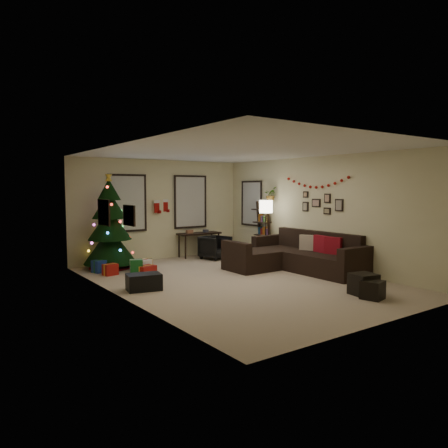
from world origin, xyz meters
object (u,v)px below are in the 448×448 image
(christmas_tree, at_px, (110,228))
(sofa, at_px, (294,258))
(desk_chair, at_px, (215,247))
(bookshelf, at_px, (263,231))
(desk, at_px, (199,235))

(christmas_tree, bearing_deg, sofa, -39.14)
(christmas_tree, bearing_deg, desk_chair, -7.52)
(sofa, bearing_deg, bookshelf, 74.00)
(christmas_tree, height_order, sofa, christmas_tree)
(desk, relative_size, bookshelf, 0.79)
(christmas_tree, distance_m, desk, 2.75)
(christmas_tree, xyz_separation_m, bookshelf, (3.93, -1.11, -0.21))
(christmas_tree, relative_size, desk, 1.88)
(sofa, height_order, bookshelf, bookshelf)
(sofa, xyz_separation_m, bookshelf, (0.49, 1.69, 0.47))
(christmas_tree, bearing_deg, desk, 5.82)
(sofa, distance_m, desk, 3.18)
(sofa, xyz_separation_m, desk_chair, (-0.62, 2.43, 0.02))
(sofa, height_order, desk, sofa)
(christmas_tree, height_order, desk_chair, christmas_tree)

